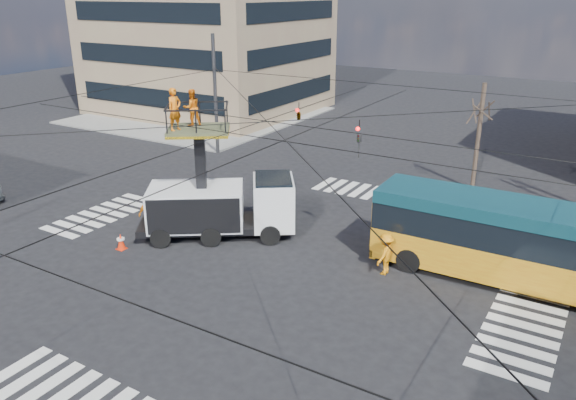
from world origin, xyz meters
The scene contains 10 objects.
ground centered at (0.00, 0.00, 0.00)m, with size 120.00×120.00×0.00m, color black.
sidewalk_nw centered at (-21.00, 21.00, 0.06)m, with size 18.00×18.00×0.12m, color slate.
crosswalks centered at (0.00, 0.00, 0.01)m, with size 22.40×22.40×0.02m, color silver, non-canonical shape.
overhead_network centered at (-0.07, 0.40, 4.29)m, with size 24.24×24.24×8.00m.
tree_a centered at (5.00, 13.50, 4.63)m, with size 2.00×2.00×6.00m.
utility_truck centered at (-3.30, 1.08, 2.14)m, with size 7.07×5.87×6.84m.
city_bus centered at (9.12, 3.29, 1.72)m, with size 11.04×2.76×3.20m.
traffic_cone centered at (-6.13, -2.40, 0.37)m, with size 0.36×0.36×0.74m, color red.
worker_ground centered at (-6.30, -0.39, 0.98)m, with size 1.15×0.48×1.96m, color orange.
flagger centered at (4.54, 1.41, 0.86)m, with size 1.12×0.64×1.73m, color orange.
Camera 1 is at (11.56, -17.65, 10.61)m, focal length 35.00 mm.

